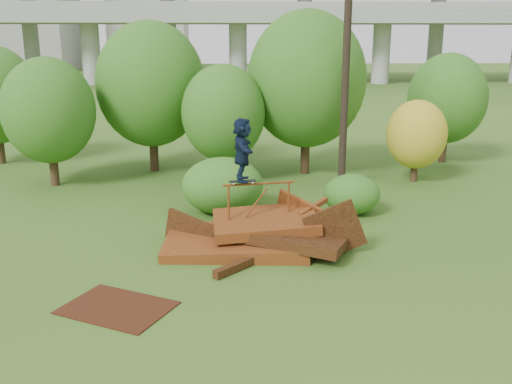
{
  "coord_description": "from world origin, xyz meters",
  "views": [
    {
      "loc": [
        -1.57,
        -12.71,
        5.58
      ],
      "look_at": [
        -0.8,
        2.0,
        1.6
      ],
      "focal_mm": 40.0,
      "sensor_mm": 36.0,
      "label": 1
    }
  ],
  "objects_px": {
    "skater": "(242,150)",
    "utility_pole": "(346,59)",
    "scrap_pile": "(258,236)",
    "flat_plate": "(117,308)"
  },
  "relations": [
    {
      "from": "skater",
      "to": "utility_pole",
      "type": "xyz_separation_m",
      "value": [
        3.98,
        6.16,
        2.12
      ]
    },
    {
      "from": "scrap_pile",
      "to": "skater",
      "type": "relative_size",
      "value": 3.25
    },
    {
      "from": "scrap_pile",
      "to": "utility_pole",
      "type": "distance_m",
      "value": 8.6
    },
    {
      "from": "flat_plate",
      "to": "scrap_pile",
      "type": "bearing_deg",
      "value": 46.92
    },
    {
      "from": "skater",
      "to": "flat_plate",
      "type": "distance_m",
      "value": 5.35
    },
    {
      "from": "skater",
      "to": "utility_pole",
      "type": "distance_m",
      "value": 7.63
    },
    {
      "from": "scrap_pile",
      "to": "utility_pole",
      "type": "height_order",
      "value": "utility_pole"
    },
    {
      "from": "flat_plate",
      "to": "utility_pole",
      "type": "bearing_deg",
      "value": 55.39
    },
    {
      "from": "flat_plate",
      "to": "utility_pole",
      "type": "xyz_separation_m",
      "value": [
        6.78,
        9.83,
        4.82
      ]
    },
    {
      "from": "utility_pole",
      "to": "skater",
      "type": "bearing_deg",
      "value": -122.86
    }
  ]
}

